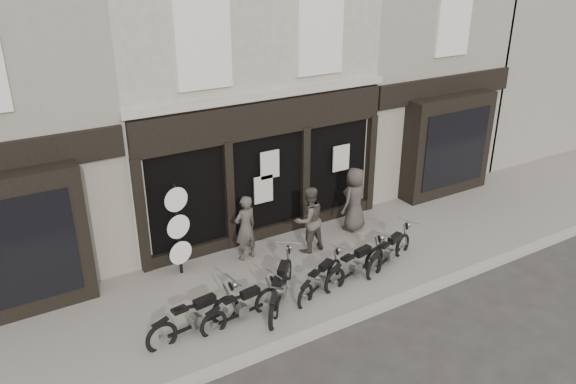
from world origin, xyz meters
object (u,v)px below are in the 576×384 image
motorcycle_4 (356,267)px  man_centre (309,220)px  motorcycle_3 (321,281)px  motorcycle_1 (242,309)px  advert_sign_post (179,234)px  motorcycle_5 (389,254)px  motorcycle_0 (196,320)px  man_right (354,199)px  man_left (246,228)px  motorcycle_2 (281,289)px

motorcycle_4 → man_centre: (-0.24, 1.72, 0.61)m
motorcycle_3 → man_centre: man_centre is taller
man_centre → motorcycle_3: bearing=60.5°
motorcycle_1 → motorcycle_3: motorcycle_1 is taller
motorcycle_3 → man_centre: size_ratio=0.99×
motorcycle_1 → advert_sign_post: bearing=92.3°
motorcycle_5 → advert_sign_post: size_ratio=0.80×
motorcycle_4 → advert_sign_post: 4.30m
motorcycle_0 → motorcycle_5: (5.21, 0.06, -0.02)m
motorcycle_1 → man_centre: bearing=25.0°
man_right → motorcycle_0: bearing=1.2°
motorcycle_3 → man_left: (-0.80, 2.19, 0.62)m
motorcycle_3 → man_left: man_left is taller
advert_sign_post → man_right: bearing=-13.3°
motorcycle_1 → motorcycle_2: (1.05, 0.15, 0.06)m
man_centre → man_right: man_right is taller
motorcycle_3 → motorcycle_5: motorcycle_5 is taller
motorcycle_0 → motorcycle_1: 1.01m
motorcycle_0 → motorcycle_1: (1.00, -0.11, -0.03)m
motorcycle_4 → man_left: 2.90m
motorcycle_2 → man_right: bearing=-18.8°
man_left → motorcycle_3: bearing=99.4°
motorcycle_4 → man_left: size_ratio=1.21×
motorcycle_2 → motorcycle_5: (3.16, 0.02, -0.04)m
motorcycle_3 → advert_sign_post: bearing=110.9°
motorcycle_2 → motorcycle_3: (1.02, -0.07, -0.08)m
man_left → man_centre: (1.58, -0.47, 0.02)m
motorcycle_2 → motorcycle_0: bearing=132.6°
motorcycle_4 → motorcycle_1: bearing=169.3°
motorcycle_4 → advert_sign_post: size_ratio=0.84×
motorcycle_0 → man_left: man_left is taller
motorcycle_0 → man_right: 6.01m
motorcycle_1 → man_right: (4.61, 2.17, 0.65)m
motorcycle_5 → motorcycle_2: bearing=160.2°
motorcycle_4 → man_right: bearing=41.7°
motorcycle_2 → motorcycle_5: motorcycle_2 is taller
man_centre → advert_sign_post: 3.33m
motorcycle_3 → man_right: man_right is taller
man_centre → advert_sign_post: (-3.27, 0.63, 0.20)m
motorcycle_2 → man_left: bearing=35.6°
motorcycle_2 → motorcycle_4: 2.04m
motorcycle_5 → motorcycle_3: bearing=162.2°
motorcycle_2 → man_centre: (1.81, 1.65, 0.57)m
man_left → motorcycle_4: bearing=119.2°
motorcycle_1 → advert_sign_post: (-0.41, 2.44, 0.83)m
motorcycle_3 → advert_sign_post: size_ratio=0.71×
motorcycle_0 → man_right: size_ratio=1.19×
motorcycle_3 → motorcycle_2: bearing=150.7°
motorcycle_1 → advert_sign_post: 2.61m
motorcycle_1 → motorcycle_2: motorcycle_2 is taller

